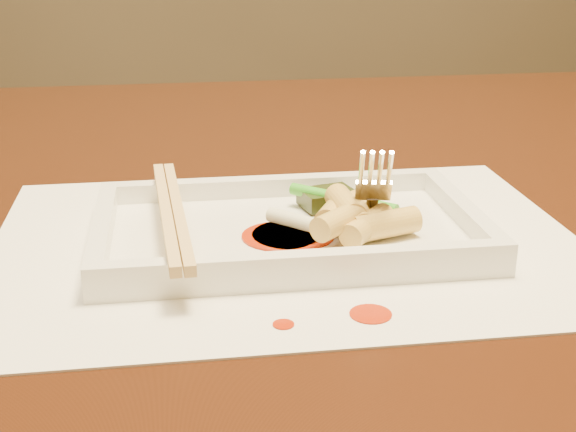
{
  "coord_description": "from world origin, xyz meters",
  "views": [
    {
      "loc": [
        -0.04,
        -0.63,
        0.96
      ],
      "look_at": [
        0.03,
        -0.13,
        0.77
      ],
      "focal_mm": 50.0,
      "sensor_mm": 36.0,
      "label": 1
    }
  ],
  "objects": [
    {
      "name": "table",
      "position": [
        0.0,
        0.0,
        0.65
      ],
      "size": [
        1.4,
        0.9,
        0.75
      ],
      "color": "black",
      "rests_on": "ground"
    },
    {
      "name": "placemat",
      "position": [
        0.03,
        -0.13,
        0.75
      ],
      "size": [
        0.4,
        0.3,
        0.0
      ],
      "primitive_type": "cube",
      "color": "white",
      "rests_on": "table"
    },
    {
      "name": "sauce_splatter_a",
      "position": [
        0.06,
        -0.24,
        0.75
      ],
      "size": [
        0.02,
        0.02,
        0.0
      ],
      "primitive_type": "cylinder",
      "color": "#B42305",
      "rests_on": "placemat"
    },
    {
      "name": "sauce_splatter_b",
      "position": [
        0.01,
        -0.25,
        0.75
      ],
      "size": [
        0.01,
        0.01,
        0.0
      ],
      "primitive_type": "cylinder",
      "color": "#B42305",
      "rests_on": "placemat"
    },
    {
      "name": "plate_base",
      "position": [
        0.03,
        -0.13,
        0.76
      ],
      "size": [
        0.26,
        0.16,
        0.01
      ],
      "primitive_type": "cube",
      "color": "white",
      "rests_on": "placemat"
    },
    {
      "name": "plate_rim_far",
      "position": [
        0.03,
        -0.06,
        0.77
      ],
      "size": [
        0.26,
        0.01,
        0.01
      ],
      "primitive_type": "cube",
      "color": "white",
      "rests_on": "plate_base"
    },
    {
      "name": "plate_rim_near",
      "position": [
        0.03,
        -0.2,
        0.77
      ],
      "size": [
        0.26,
        0.01,
        0.01
      ],
      "primitive_type": "cube",
      "color": "white",
      "rests_on": "plate_base"
    },
    {
      "name": "plate_rim_left",
      "position": [
        -0.1,
        -0.13,
        0.77
      ],
      "size": [
        0.01,
        0.14,
        0.01
      ],
      "primitive_type": "cube",
      "color": "white",
      "rests_on": "plate_base"
    },
    {
      "name": "plate_rim_right",
      "position": [
        0.15,
        -0.13,
        0.77
      ],
      "size": [
        0.01,
        0.14,
        0.01
      ],
      "primitive_type": "cube",
      "color": "white",
      "rests_on": "plate_base"
    },
    {
      "name": "veg_piece",
      "position": [
        0.06,
        -0.09,
        0.77
      ],
      "size": [
        0.04,
        0.04,
        0.01
      ],
      "primitive_type": "cube",
      "rotation": [
        0.0,
        0.0,
        0.25
      ],
      "color": "black",
      "rests_on": "plate_base"
    },
    {
      "name": "scallion_white",
      "position": [
        0.03,
        -0.14,
        0.77
      ],
      "size": [
        0.04,
        0.04,
        0.01
      ],
      "primitive_type": "cylinder",
      "rotation": [
        1.57,
        0.0,
        0.79
      ],
      "color": "#EAEACC",
      "rests_on": "plate_base"
    },
    {
      "name": "scallion_green",
      "position": [
        0.07,
        -0.11,
        0.77
      ],
      "size": [
        0.07,
        0.06,
        0.01
      ],
      "primitive_type": "cylinder",
      "rotation": [
        1.57,
        0.0,
        0.84
      ],
      "color": "#2B9C19",
      "rests_on": "plate_base"
    },
    {
      "name": "chopstick_a",
      "position": [
        -0.05,
        -0.13,
        0.78
      ],
      "size": [
        0.02,
        0.2,
        0.01
      ],
      "primitive_type": "cube",
      "rotation": [
        0.0,
        0.0,
        0.05
      ],
      "color": "tan",
      "rests_on": "plate_rim_near"
    },
    {
      "name": "chopstick_b",
      "position": [
        -0.05,
        -0.13,
        0.78
      ],
      "size": [
        0.02,
        0.2,
        0.01
      ],
      "primitive_type": "cube",
      "rotation": [
        0.0,
        0.0,
        0.05
      ],
      "color": "tan",
      "rests_on": "plate_rim_near"
    },
    {
      "name": "fork",
      "position": [
        0.1,
        -0.11,
        0.83
      ],
      "size": [
        0.09,
        0.1,
        0.14
      ],
      "primitive_type": null,
      "color": "silver",
      "rests_on": "plate_base"
    },
    {
      "name": "sauce_blob_0",
      "position": [
        0.02,
        -0.14,
        0.76
      ],
      "size": [
        0.05,
        0.05,
        0.0
      ],
      "primitive_type": "cylinder",
      "color": "#B42305",
      "rests_on": "plate_base"
    },
    {
      "name": "sauce_blob_1",
      "position": [
        0.03,
        -0.14,
        0.76
      ],
      "size": [
        0.06,
        0.06,
        0.0
      ],
      "primitive_type": "cylinder",
      "color": "#B42305",
      "rests_on": "plate_base"
    },
    {
      "name": "rice_cake_0",
      "position": [
        0.06,
        -0.13,
        0.77
      ],
      "size": [
        0.04,
        0.05,
        0.02
      ],
      "primitive_type": "cylinder",
      "rotation": [
        1.57,
        0.0,
        2.67
      ],
      "color": "#E2C969",
      "rests_on": "plate_base"
    },
    {
      "name": "rice_cake_1",
      "position": [
        0.08,
        -0.13,
        0.77
      ],
      "size": [
        0.03,
        0.05,
        0.02
      ],
      "primitive_type": "cylinder",
      "rotation": [
        1.57,
        0.0,
        2.94
      ],
      "color": "#E2C969",
      "rests_on": "plate_base"
    },
    {
      "name": "rice_cake_2",
      "position": [
        0.06,
        -0.16,
        0.78
      ],
      "size": [
        0.04,
        0.04,
        0.02
      ],
      "primitive_type": "cylinder",
      "rotation": [
        1.57,
        0.0,
        2.31
      ],
      "color": "#E2C969",
      "rests_on": "plate_base"
    },
    {
      "name": "rice_cake_3",
      "position": [
        0.07,
        -0.14,
        0.77
      ],
      "size": [
        0.03,
        0.05,
        0.02
      ],
      "primitive_type": "cylinder",
      "rotation": [
        1.57,
        0.0,
        0.15
      ],
      "color": "#E2C969",
      "rests_on": "plate_base"
    },
    {
      "name": "rice_cake_4",
      "position": [
        0.09,
        -0.16,
        0.77
      ],
      "size": [
        0.05,
        0.03,
        0.02
      ],
      "primitive_type": "cylinder",
      "rotation": [
        1.57,
        0.0,
        1.88
      ],
      "color": "#E2C969",
      "rests_on": "plate_base"
    },
    {
      "name": "rice_cake_5",
      "position": [
        0.07,
        -0.13,
        0.78
      ],
      "size": [
        0.02,
        0.04,
        0.02
      ],
      "primitive_type": "cylinder",
      "rotation": [
        1.57,
        0.0,
        0.06
      ],
      "color": "#E2C969",
      "rests_on": "plate_base"
    },
    {
      "name": "rice_cake_6",
      "position": [
        0.08,
        -0.16,
        0.77
      ],
      "size": [
        0.04,
        0.05,
        0.02
      ],
      "primitive_type": "cylinder",
      "rotation": [
        1.57,
        0.0,
        2.45
      ],
      "color": "#E2C969",
      "rests_on": "plate_base"
    }
  ]
}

